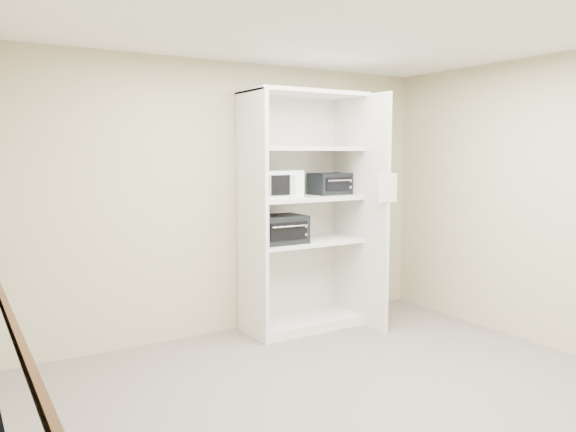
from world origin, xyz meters
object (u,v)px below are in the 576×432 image
shelving_unit (307,219)px  toaster_oven_upper (330,184)px  microwave (276,184)px  toaster_oven_lower (279,229)px

shelving_unit → toaster_oven_upper: 0.48m
toaster_oven_upper → shelving_unit: bearing=-172.5°
microwave → toaster_oven_upper: bearing=3.5°
toaster_oven_upper → toaster_oven_lower: bearing=-172.7°
microwave → toaster_oven_upper: microwave is taller
microwave → toaster_oven_lower: (0.02, -0.03, -0.45)m
toaster_oven_lower → shelving_unit: bearing=9.4°
toaster_oven_upper → toaster_oven_lower: toaster_oven_upper is taller
shelving_unit → toaster_oven_lower: (-0.37, -0.06, -0.07)m
microwave → toaster_oven_upper: 0.71m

